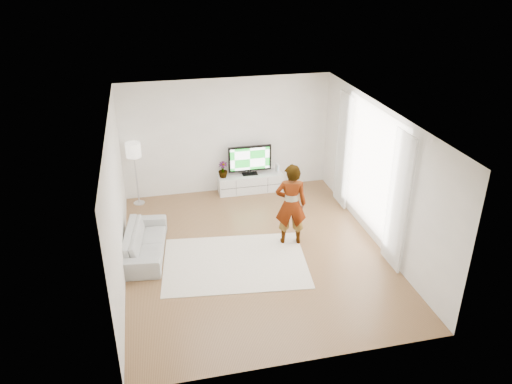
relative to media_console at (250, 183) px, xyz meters
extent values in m
plane|color=olive|center=(-0.51, -2.76, -0.22)|extent=(6.00, 6.00, 0.00)
plane|color=white|center=(-0.51, -2.76, 2.58)|extent=(6.00, 6.00, 0.00)
cube|color=white|center=(-3.01, -2.76, 1.18)|extent=(0.02, 6.00, 2.80)
cube|color=white|center=(1.99, -2.76, 1.18)|extent=(0.02, 6.00, 2.80)
cube|color=white|center=(-0.51, 0.24, 1.18)|extent=(5.00, 0.02, 2.80)
cube|color=white|center=(-0.51, -5.76, 1.18)|extent=(5.00, 0.02, 2.80)
cube|color=white|center=(1.97, -2.46, 1.23)|extent=(0.01, 2.60, 2.50)
cube|color=white|center=(1.89, -3.76, 1.13)|extent=(0.04, 0.70, 2.60)
cube|color=white|center=(1.89, -1.16, 1.13)|extent=(0.04, 0.70, 2.60)
cube|color=silver|center=(0.00, 0.00, 0.00)|extent=(1.58, 0.44, 0.44)
cube|color=black|center=(0.00, -0.22, 0.00)|extent=(1.53, 0.00, 0.01)
cube|color=black|center=(-0.39, -0.22, 0.00)|extent=(0.01, 0.00, 0.39)
cube|color=black|center=(0.39, -0.22, 0.00)|extent=(0.01, 0.00, 0.39)
cube|color=black|center=(0.00, 0.03, 0.23)|extent=(0.38, 0.21, 0.02)
cube|color=black|center=(0.00, 0.03, 0.28)|extent=(0.08, 0.05, 0.08)
cube|color=black|center=(0.00, 0.03, 0.64)|extent=(1.06, 0.06, 0.64)
cube|color=green|center=(0.00, 0.00, 0.64)|extent=(0.96, 0.01, 0.55)
cube|color=white|center=(0.69, 0.00, 0.33)|extent=(0.08, 0.16, 0.22)
cube|color=#4CB2FF|center=(0.69, -0.08, 0.35)|extent=(0.01, 0.00, 0.12)
imported|color=#3F7238|center=(-0.67, 0.00, 0.42)|extent=(0.22, 0.22, 0.40)
cube|color=silver|center=(-0.96, -3.03, -0.22)|extent=(2.93, 2.26, 0.01)
imported|color=#334772|center=(0.28, -2.54, 0.65)|extent=(0.70, 0.53, 1.71)
imported|color=#AFB0AB|center=(-2.61, -2.33, 0.05)|extent=(0.94, 1.91, 0.54)
cylinder|color=silver|center=(-2.71, -0.06, -0.21)|extent=(0.26, 0.26, 0.02)
cylinder|color=silver|center=(-2.71, -0.06, 0.38)|extent=(0.03, 0.03, 1.17)
cylinder|color=white|center=(-2.71, -0.06, 1.13)|extent=(0.34, 0.34, 0.33)
camera|label=1|loc=(-2.35, -10.93, 5.18)|focal=35.00mm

